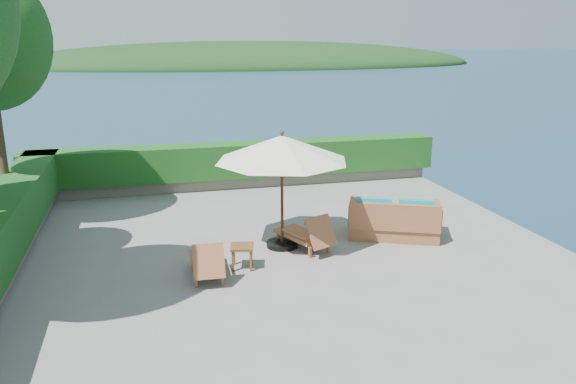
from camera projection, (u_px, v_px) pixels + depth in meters
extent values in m
plane|color=gray|center=(284.00, 252.00, 12.04)|extent=(12.00, 12.00, 0.00)
cube|color=#524C41|center=(284.00, 317.00, 12.45)|extent=(12.00, 12.00, 3.00)
plane|color=#153041|center=(284.00, 374.00, 12.84)|extent=(600.00, 600.00, 0.00)
ellipsoid|color=black|center=(249.00, 65.00, 149.47)|extent=(126.00, 57.60, 12.60)
cube|color=gray|center=(240.00, 181.00, 17.22)|extent=(12.00, 0.60, 0.36)
cube|color=#164413|center=(239.00, 160.00, 17.04)|extent=(12.40, 0.90, 1.00)
cylinder|color=black|center=(282.00, 244.00, 12.34)|extent=(0.75, 0.75, 0.11)
cylinder|color=#361F13|center=(282.00, 192.00, 12.02)|extent=(0.07, 0.07, 2.48)
cone|color=silver|center=(282.00, 148.00, 11.76)|extent=(3.11, 3.11, 0.55)
sphere|color=#361F13|center=(282.00, 133.00, 11.67)|extent=(0.10, 0.10, 0.09)
cube|color=#9A5938|center=(196.00, 281.00, 10.32)|extent=(0.05, 0.05, 0.23)
cube|color=#9A5938|center=(223.00, 279.00, 10.42)|extent=(0.05, 0.05, 0.23)
cube|color=#9A5938|center=(193.00, 260.00, 11.31)|extent=(0.05, 0.05, 0.23)
cube|color=#9A5938|center=(217.00, 258.00, 11.41)|extent=(0.05, 0.05, 0.23)
cube|color=#9A5938|center=(207.00, 260.00, 10.91)|extent=(0.62, 1.16, 0.08)
cube|color=#9A5938|center=(209.00, 261.00, 10.23)|extent=(0.59, 0.39, 0.61)
cube|color=#9A5938|center=(191.00, 259.00, 10.65)|extent=(0.08, 0.74, 0.04)
cube|color=#9A5938|center=(223.00, 256.00, 10.77)|extent=(0.08, 0.74, 0.04)
cube|color=#9A5938|center=(310.00, 253.00, 11.68)|extent=(0.07, 0.07, 0.24)
cube|color=#9A5938|center=(328.00, 247.00, 11.99)|extent=(0.07, 0.07, 0.24)
cube|color=#9A5938|center=(278.00, 238.00, 12.51)|extent=(0.07, 0.07, 0.24)
cube|color=#9A5938|center=(296.00, 233.00, 12.82)|extent=(0.07, 0.07, 0.24)
cube|color=#9A5938|center=(300.00, 235.00, 12.28)|extent=(1.03, 1.33, 0.08)
cube|color=#9A5938|center=(321.00, 232.00, 11.69)|extent=(0.71, 0.60, 0.64)
cube|color=#9A5938|center=(294.00, 234.00, 11.92)|extent=(0.36, 0.73, 0.05)
cube|color=#9A5938|center=(316.00, 228.00, 12.29)|extent=(0.36, 0.73, 0.05)
cube|color=brown|center=(233.00, 261.00, 10.98)|extent=(0.05, 0.05, 0.43)
cube|color=brown|center=(251.00, 261.00, 10.99)|extent=(0.05, 0.05, 0.43)
cube|color=brown|center=(234.00, 255.00, 11.32)|extent=(0.05, 0.05, 0.43)
cube|color=brown|center=(251.00, 254.00, 11.33)|extent=(0.05, 0.05, 0.43)
cube|color=brown|center=(242.00, 247.00, 11.09)|extent=(0.53, 0.53, 0.05)
cube|color=#9A5938|center=(394.00, 227.00, 12.92)|extent=(2.24, 1.73, 0.45)
cube|color=#9A5938|center=(395.00, 217.00, 12.37)|extent=(1.89, 0.95, 0.61)
cube|color=#9A5938|center=(352.00, 211.00, 12.99)|extent=(0.53, 0.97, 0.50)
cube|color=#9A5938|center=(437.00, 215.00, 12.68)|extent=(0.53, 0.97, 0.50)
cube|color=teal|center=(374.00, 212.00, 12.96)|extent=(1.12, 1.08, 0.20)
cube|color=teal|center=(415.00, 214.00, 12.81)|extent=(1.12, 1.08, 0.20)
cube|color=teal|center=(374.00, 207.00, 12.50)|extent=(0.78, 0.46, 0.40)
cube|color=teal|center=(417.00, 209.00, 12.35)|extent=(0.78, 0.46, 0.40)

